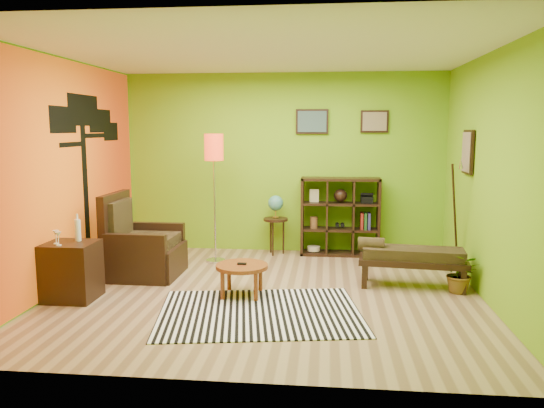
# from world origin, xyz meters

# --- Properties ---
(ground) EXTENTS (5.00, 5.00, 0.00)m
(ground) POSITION_xyz_m (0.00, 0.00, 0.00)
(ground) COLOR tan
(ground) RESTS_ON ground
(room_shell) EXTENTS (5.04, 4.54, 2.82)m
(room_shell) POSITION_xyz_m (-0.09, 0.01, 1.80)
(room_shell) COLOR #71AD16
(room_shell) RESTS_ON ground
(zebra_rug) EXTENTS (2.35, 1.88, 0.01)m
(zebra_rug) POSITION_xyz_m (0.00, -0.69, 0.01)
(zebra_rug) COLOR white
(zebra_rug) RESTS_ON ground
(coffee_table) EXTENTS (0.61, 0.61, 0.40)m
(coffee_table) POSITION_xyz_m (-0.28, -0.13, 0.32)
(coffee_table) COLOR brown
(coffee_table) RESTS_ON ground
(armchair) EXTENTS (0.92, 0.93, 1.10)m
(armchair) POSITION_xyz_m (-1.76, 0.59, 0.33)
(armchair) COLOR black
(armchair) RESTS_ON ground
(side_cabinet) EXTENTS (0.56, 0.51, 0.98)m
(side_cabinet) POSITION_xyz_m (-2.20, -0.45, 0.34)
(side_cabinet) COLOR black
(side_cabinet) RESTS_ON ground
(floor_lamp) EXTENTS (0.28, 0.28, 1.87)m
(floor_lamp) POSITION_xyz_m (-0.92, 1.40, 1.51)
(floor_lamp) COLOR silver
(floor_lamp) RESTS_ON ground
(globe_table) EXTENTS (0.38, 0.38, 0.92)m
(globe_table) POSITION_xyz_m (-0.09, 1.98, 0.70)
(globe_table) COLOR black
(globe_table) RESTS_ON ground
(cube_shelf) EXTENTS (1.20, 0.35, 1.20)m
(cube_shelf) POSITION_xyz_m (0.91, 2.03, 0.60)
(cube_shelf) COLOR black
(cube_shelf) RESTS_ON ground
(bench) EXTENTS (1.35, 0.60, 0.60)m
(bench) POSITION_xyz_m (1.72, 0.44, 0.39)
(bench) COLOR black
(bench) RESTS_ON ground
(potted_plant) EXTENTS (0.58, 0.60, 0.37)m
(potted_plant) POSITION_xyz_m (2.29, 0.26, 0.19)
(potted_plant) COLOR #26661E
(potted_plant) RESTS_ON ground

